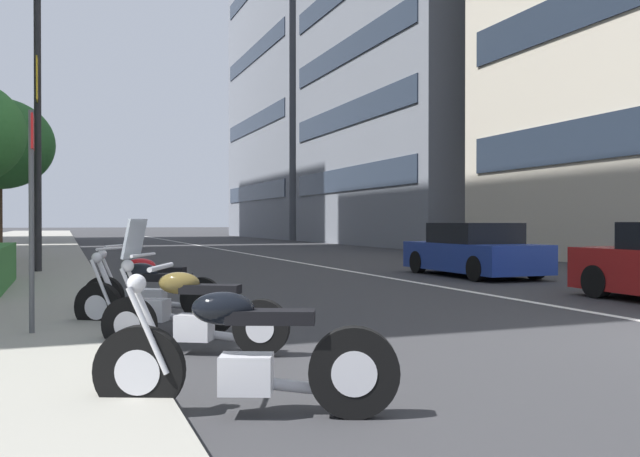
{
  "coord_description": "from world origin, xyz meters",
  "views": [
    {
      "loc": [
        -5.0,
        7.76,
        1.42
      ],
      "look_at": [
        10.08,
        2.03,
        1.27
      ],
      "focal_mm": 37.83,
      "sensor_mm": 36.0,
      "label": 1
    }
  ],
  "objects_px": {
    "car_mid_block_traffic": "(474,251)",
    "street_lamp_with_banners": "(51,90)",
    "motorcycle_mid_row": "(151,301)",
    "motorcycle_by_sign_pole": "(150,290)",
    "parking_sign_by_curb": "(32,199)",
    "motorcycle_far_end_row": "(243,359)",
    "motorcycle_second_in_row": "(190,314)"
  },
  "relations": [
    {
      "from": "car_mid_block_traffic",
      "to": "street_lamp_with_banners",
      "type": "distance_m",
      "value": 11.88
    },
    {
      "from": "motorcycle_mid_row",
      "to": "car_mid_block_traffic",
      "type": "xyz_separation_m",
      "value": [
        6.43,
        -9.09,
        0.23
      ]
    },
    {
      "from": "motorcycle_mid_row",
      "to": "car_mid_block_traffic",
      "type": "height_order",
      "value": "car_mid_block_traffic"
    },
    {
      "from": "motorcycle_mid_row",
      "to": "car_mid_block_traffic",
      "type": "relative_size",
      "value": 0.43
    },
    {
      "from": "motorcycle_by_sign_pole",
      "to": "street_lamp_with_banners",
      "type": "distance_m",
      "value": 9.93
    },
    {
      "from": "car_mid_block_traffic",
      "to": "parking_sign_by_curb",
      "type": "distance_m",
      "value": 12.55
    },
    {
      "from": "motorcycle_far_end_row",
      "to": "parking_sign_by_curb",
      "type": "bearing_deg",
      "value": -44.08
    },
    {
      "from": "motorcycle_mid_row",
      "to": "parking_sign_by_curb",
      "type": "distance_m",
      "value": 1.92
    },
    {
      "from": "motorcycle_far_end_row",
      "to": "parking_sign_by_curb",
      "type": "distance_m",
      "value": 4.13
    },
    {
      "from": "motorcycle_far_end_row",
      "to": "motorcycle_by_sign_pole",
      "type": "bearing_deg",
      "value": -67.25
    },
    {
      "from": "motorcycle_second_in_row",
      "to": "motorcycle_by_sign_pole",
      "type": "bearing_deg",
      "value": -59.02
    },
    {
      "from": "motorcycle_mid_row",
      "to": "parking_sign_by_curb",
      "type": "xyz_separation_m",
      "value": [
        -0.4,
        1.38,
        1.27
      ]
    },
    {
      "from": "motorcycle_far_end_row",
      "to": "street_lamp_with_banners",
      "type": "bearing_deg",
      "value": -61.35
    },
    {
      "from": "parking_sign_by_curb",
      "to": "street_lamp_with_banners",
      "type": "xyz_separation_m",
      "value": [
        10.58,
        -0.03,
        3.21
      ]
    },
    {
      "from": "motorcycle_far_end_row",
      "to": "street_lamp_with_banners",
      "type": "relative_size",
      "value": 0.27
    },
    {
      "from": "motorcycle_second_in_row",
      "to": "car_mid_block_traffic",
      "type": "distance_m",
      "value": 11.9
    },
    {
      "from": "motorcycle_second_in_row",
      "to": "car_mid_block_traffic",
      "type": "xyz_separation_m",
      "value": [
        7.95,
        -8.86,
        0.22
      ]
    },
    {
      "from": "car_mid_block_traffic",
      "to": "motorcycle_far_end_row",
      "type": "bearing_deg",
      "value": 139.49
    },
    {
      "from": "motorcycle_second_in_row",
      "to": "car_mid_block_traffic",
      "type": "height_order",
      "value": "motorcycle_second_in_row"
    },
    {
      "from": "motorcycle_by_sign_pole",
      "to": "motorcycle_second_in_row",
      "type": "bearing_deg",
      "value": 118.86
    },
    {
      "from": "motorcycle_second_in_row",
      "to": "motorcycle_by_sign_pole",
      "type": "distance_m",
      "value": 2.97
    },
    {
      "from": "motorcycle_by_sign_pole",
      "to": "parking_sign_by_curb",
      "type": "bearing_deg",
      "value": 77.52
    },
    {
      "from": "motorcycle_far_end_row",
      "to": "motorcycle_mid_row",
      "type": "height_order",
      "value": "motorcycle_far_end_row"
    },
    {
      "from": "motorcycle_second_in_row",
      "to": "motorcycle_mid_row",
      "type": "xyz_separation_m",
      "value": [
        1.52,
        0.23,
        -0.01
      ]
    },
    {
      "from": "street_lamp_with_banners",
      "to": "motorcycle_mid_row",
      "type": "bearing_deg",
      "value": -172.45
    },
    {
      "from": "motorcycle_by_sign_pole",
      "to": "car_mid_block_traffic",
      "type": "height_order",
      "value": "car_mid_block_traffic"
    },
    {
      "from": "parking_sign_by_curb",
      "to": "street_lamp_with_banners",
      "type": "distance_m",
      "value": 11.05
    },
    {
      "from": "motorcycle_second_in_row",
      "to": "car_mid_block_traffic",
      "type": "bearing_deg",
      "value": -108.61
    },
    {
      "from": "motorcycle_second_in_row",
      "to": "street_lamp_with_banners",
      "type": "xyz_separation_m",
      "value": [
        11.7,
        1.58,
        4.46
      ]
    },
    {
      "from": "motorcycle_far_end_row",
      "to": "motorcycle_mid_row",
      "type": "distance_m",
      "value": 4.01
    },
    {
      "from": "parking_sign_by_curb",
      "to": "motorcycle_mid_row",
      "type": "bearing_deg",
      "value": -74.06
    },
    {
      "from": "motorcycle_far_end_row",
      "to": "motorcycle_second_in_row",
      "type": "height_order",
      "value": "motorcycle_second_in_row"
    }
  ]
}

